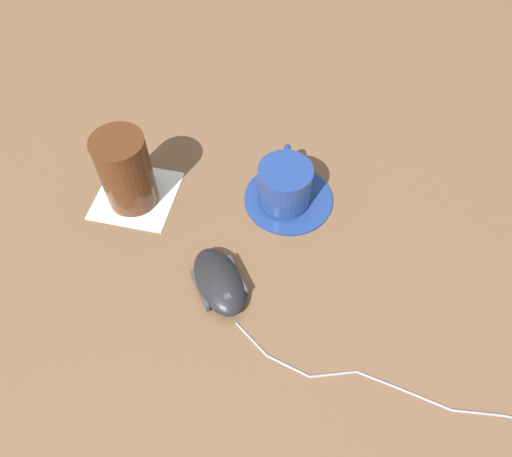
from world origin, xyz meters
The scene contains 7 objects.
ground_plane centered at (0.00, 0.00, 0.00)m, with size 3.00×3.00×0.00m, color brown.
saucer centered at (-0.06, 0.07, 0.00)m, with size 0.13×0.13×0.01m, color navy.
coffee_cup centered at (-0.06, 0.07, 0.04)m, with size 0.10×0.08×0.06m.
computer_mouse centered at (0.11, 0.08, 0.02)m, with size 0.10×0.12×0.03m.
mouse_cable centered at (0.09, 0.33, 0.00)m, with size 0.15×0.41×0.00m.
napkin_under_glass centered at (0.06, -0.12, 0.00)m, with size 0.11×0.11×0.00m, color silver.
drinking_glass centered at (0.07, -0.11, 0.06)m, with size 0.07×0.07×0.12m, color #4C2814.
Camera 1 is at (0.33, 0.29, 0.57)m, focal length 35.00 mm.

